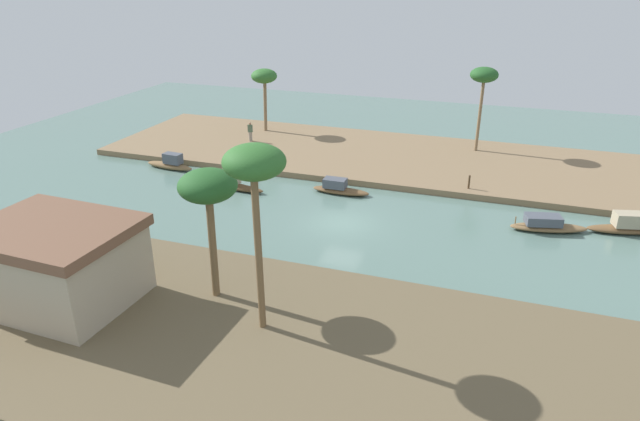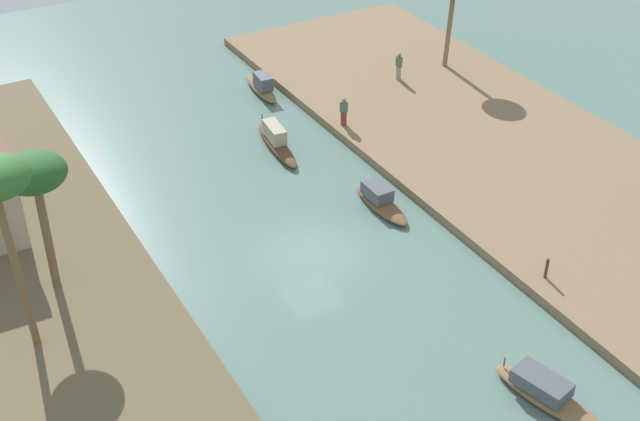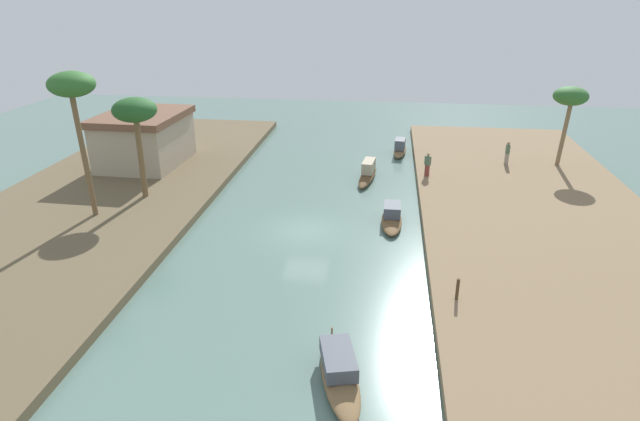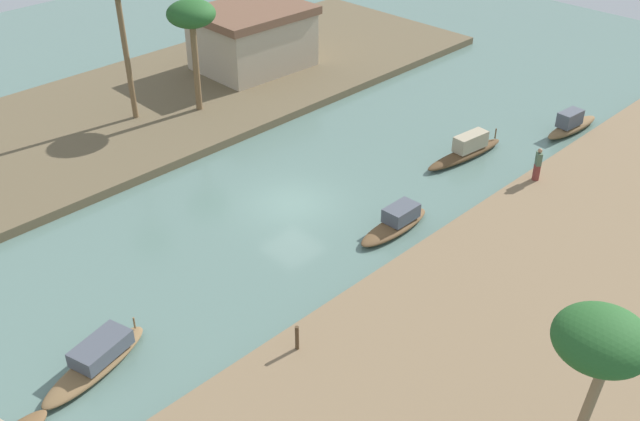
{
  "view_description": "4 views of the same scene",
  "coord_description": "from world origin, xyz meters",
  "px_view_note": "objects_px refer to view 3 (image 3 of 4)",
  "views": [
    {
      "loc": [
        -9.3,
        30.76,
        14.68
      ],
      "look_at": [
        1.53,
        -0.23,
        0.55
      ],
      "focal_mm": 31.64,
      "sensor_mm": 36.0,
      "label": 1
    },
    {
      "loc": [
        -27.28,
        15.07,
        23.16
      ],
      "look_at": [
        1.43,
        -1.28,
        1.11
      ],
      "focal_mm": 48.17,
      "sensor_mm": 36.0,
      "label": 2
    },
    {
      "loc": [
        -26.99,
        -4.28,
        12.71
      ],
      "look_at": [
        1.23,
        -0.68,
        0.78
      ],
      "focal_mm": 30.0,
      "sensor_mm": 36.0,
      "label": 3
    },
    {
      "loc": [
        -20.16,
        -21.65,
        18.19
      ],
      "look_at": [
        -0.53,
        -2.34,
        0.9
      ],
      "focal_mm": 42.02,
      "sensor_mm": 36.0,
      "label": 4
    }
  ],
  "objects_px": {
    "sampan_downstream_large": "(368,172)",
    "palm_tree_right_tall": "(135,113)",
    "person_on_near_bank": "(427,166)",
    "palm_tree_left_far": "(570,98)",
    "sampan_near_left_bank": "(400,148)",
    "person_by_mooring": "(507,154)",
    "sampan_foreground": "(339,371)",
    "riverside_building": "(144,138)",
    "palm_tree_right_short": "(72,89)",
    "sampan_with_red_awning": "(392,217)",
    "mooring_post": "(457,289)"
  },
  "relations": [
    {
      "from": "sampan_downstream_large",
      "to": "mooring_post",
      "type": "xyz_separation_m",
      "value": [
        -16.39,
        -4.47,
        0.5
      ]
    },
    {
      "from": "sampan_foreground",
      "to": "riverside_building",
      "type": "bearing_deg",
      "value": 23.48
    },
    {
      "from": "person_on_near_bank",
      "to": "person_by_mooring",
      "type": "xyz_separation_m",
      "value": [
        3.48,
        -6.04,
        0.05
      ]
    },
    {
      "from": "sampan_with_red_awning",
      "to": "palm_tree_right_short",
      "type": "relative_size",
      "value": 0.51
    },
    {
      "from": "person_on_near_bank",
      "to": "palm_tree_right_short",
      "type": "relative_size",
      "value": 0.2
    },
    {
      "from": "sampan_downstream_large",
      "to": "sampan_with_red_awning",
      "type": "bearing_deg",
      "value": -160.79
    },
    {
      "from": "sampan_with_red_awning",
      "to": "palm_tree_left_far",
      "type": "xyz_separation_m",
      "value": [
        11.16,
        -12.26,
        5.05
      ]
    },
    {
      "from": "palm_tree_right_tall",
      "to": "person_by_mooring",
      "type": "bearing_deg",
      "value": -67.86
    },
    {
      "from": "person_on_near_bank",
      "to": "palm_tree_right_tall",
      "type": "relative_size",
      "value": 0.27
    },
    {
      "from": "sampan_near_left_bank",
      "to": "person_by_mooring",
      "type": "height_order",
      "value": "person_by_mooring"
    },
    {
      "from": "sampan_near_left_bank",
      "to": "palm_tree_right_tall",
      "type": "relative_size",
      "value": 0.69
    },
    {
      "from": "sampan_near_left_bank",
      "to": "riverside_building",
      "type": "height_order",
      "value": "riverside_building"
    },
    {
      "from": "palm_tree_left_far",
      "to": "sampan_near_left_bank",
      "type": "bearing_deg",
      "value": 75.37
    },
    {
      "from": "sampan_near_left_bank",
      "to": "palm_tree_right_short",
      "type": "bearing_deg",
      "value": 137.15
    },
    {
      "from": "sampan_foreground",
      "to": "person_by_mooring",
      "type": "relative_size",
      "value": 2.77
    },
    {
      "from": "sampan_downstream_large",
      "to": "palm_tree_right_tall",
      "type": "bearing_deg",
      "value": 121.92
    },
    {
      "from": "riverside_building",
      "to": "palm_tree_right_tall",
      "type": "bearing_deg",
      "value": -155.02
    },
    {
      "from": "palm_tree_left_far",
      "to": "person_by_mooring",
      "type": "bearing_deg",
      "value": 93.19
    },
    {
      "from": "sampan_downstream_large",
      "to": "palm_tree_left_far",
      "type": "height_order",
      "value": "palm_tree_left_far"
    },
    {
      "from": "person_on_near_bank",
      "to": "mooring_post",
      "type": "bearing_deg",
      "value": 138.06
    },
    {
      "from": "sampan_with_red_awning",
      "to": "riverside_building",
      "type": "xyz_separation_m",
      "value": [
        7.71,
        18.25,
        2.01
      ]
    },
    {
      "from": "sampan_downstream_large",
      "to": "riverside_building",
      "type": "height_order",
      "value": "riverside_building"
    },
    {
      "from": "sampan_downstream_large",
      "to": "mooring_post",
      "type": "height_order",
      "value": "mooring_post"
    },
    {
      "from": "riverside_building",
      "to": "sampan_foreground",
      "type": "bearing_deg",
      "value": -140.64
    },
    {
      "from": "person_on_near_bank",
      "to": "person_by_mooring",
      "type": "height_order",
      "value": "person_by_mooring"
    },
    {
      "from": "palm_tree_left_far",
      "to": "palm_tree_right_short",
      "type": "height_order",
      "value": "palm_tree_right_short"
    },
    {
      "from": "sampan_near_left_bank",
      "to": "palm_tree_right_tall",
      "type": "distance_m",
      "value": 21.35
    },
    {
      "from": "sampan_downstream_large",
      "to": "palm_tree_right_short",
      "type": "xyz_separation_m",
      "value": [
        -9.67,
        15.5,
        7.22
      ]
    },
    {
      "from": "sampan_foreground",
      "to": "palm_tree_left_far",
      "type": "distance_m",
      "value": 29.04
    },
    {
      "from": "sampan_near_left_bank",
      "to": "person_on_near_bank",
      "type": "xyz_separation_m",
      "value": [
        -6.74,
        -1.78,
        0.74
      ]
    },
    {
      "from": "person_by_mooring",
      "to": "sampan_near_left_bank",
      "type": "bearing_deg",
      "value": 62.41
    },
    {
      "from": "sampan_downstream_large",
      "to": "palm_tree_right_short",
      "type": "distance_m",
      "value": 19.65
    },
    {
      "from": "palm_tree_right_short",
      "to": "sampan_with_red_awning",
      "type": "bearing_deg",
      "value": -83.54
    },
    {
      "from": "person_on_near_bank",
      "to": "mooring_post",
      "type": "xyz_separation_m",
      "value": [
        -16.13,
        -0.35,
        -0.25
      ]
    },
    {
      "from": "person_on_near_bank",
      "to": "palm_tree_left_far",
      "type": "distance_m",
      "value": 11.35
    },
    {
      "from": "sampan_downstream_large",
      "to": "sampan_foreground",
      "type": "xyz_separation_m",
      "value": [
        -21.49,
        0.04,
        -0.06
      ]
    },
    {
      "from": "palm_tree_left_far",
      "to": "person_on_near_bank",
      "type": "bearing_deg",
      "value": 110.56
    },
    {
      "from": "palm_tree_right_tall",
      "to": "riverside_building",
      "type": "relative_size",
      "value": 0.87
    },
    {
      "from": "sampan_downstream_large",
      "to": "person_on_near_bank",
      "type": "height_order",
      "value": "person_on_near_bank"
    },
    {
      "from": "mooring_post",
      "to": "palm_tree_left_far",
      "type": "height_order",
      "value": "palm_tree_left_far"
    },
    {
      "from": "sampan_near_left_bank",
      "to": "palm_tree_left_far",
      "type": "distance_m",
      "value": 13.02
    },
    {
      "from": "sampan_downstream_large",
      "to": "palm_tree_left_far",
      "type": "relative_size",
      "value": 0.93
    },
    {
      "from": "sampan_with_red_awning",
      "to": "sampan_near_left_bank",
      "type": "height_order",
      "value": "sampan_near_left_bank"
    },
    {
      "from": "palm_tree_right_short",
      "to": "sampan_downstream_large",
      "type": "bearing_deg",
      "value": -58.04
    },
    {
      "from": "sampan_downstream_large",
      "to": "palm_tree_right_tall",
      "type": "height_order",
      "value": "palm_tree_right_tall"
    },
    {
      "from": "palm_tree_right_tall",
      "to": "person_on_near_bank",
      "type": "bearing_deg",
      "value": -70.75
    },
    {
      "from": "sampan_with_red_awning",
      "to": "palm_tree_right_tall",
      "type": "bearing_deg",
      "value": 85.32
    },
    {
      "from": "sampan_foreground",
      "to": "riverside_building",
      "type": "height_order",
      "value": "riverside_building"
    },
    {
      "from": "palm_tree_left_far",
      "to": "sampan_downstream_large",
      "type": "bearing_deg",
      "value": 103.82
    },
    {
      "from": "person_on_near_bank",
      "to": "palm_tree_left_far",
      "type": "relative_size",
      "value": 0.29
    }
  ]
}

